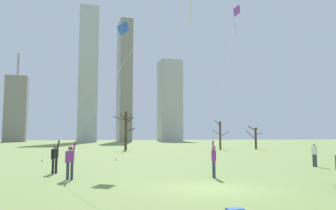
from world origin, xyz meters
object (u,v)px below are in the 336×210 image
object	(u,v)px
kite_flyer_foreground_left_blue	(72,125)
bare_tree_leftmost	(126,129)
kite_flyer_midfield_center_purple	(220,117)
bystander_watching_nearby	(314,154)
kite_flyer_midfield_left_yellow	(98,113)
bare_tree_rightmost	(220,135)
bare_tree_far_right_edge	(255,137)

from	to	relation	value
kite_flyer_foreground_left_blue	bare_tree_leftmost	world-z (taller)	kite_flyer_foreground_left_blue
kite_flyer_midfield_center_purple	bystander_watching_nearby	world-z (taller)	kite_flyer_midfield_center_purple
kite_flyer_midfield_left_yellow	kite_flyer_midfield_center_purple	bearing A→B (deg)	12.67
bystander_watching_nearby	bare_tree_rightmost	xyz separation A→B (m)	(7.16, 29.69, 1.47)
bare_tree_leftmost	kite_flyer_midfield_center_purple	bearing A→B (deg)	-90.33
bystander_watching_nearby	bare_tree_far_right_edge	distance (m)	32.68
bystander_watching_nearby	bare_tree_leftmost	world-z (taller)	bare_tree_leftmost
kite_flyer_foreground_left_blue	bare_tree_far_right_edge	world-z (taller)	kite_flyer_foreground_left_blue
bystander_watching_nearby	bare_tree_far_right_edge	xyz separation A→B (m)	(13.63, 29.68, 1.14)
kite_flyer_midfield_center_purple	bare_tree_far_right_edge	distance (m)	38.23
bystander_watching_nearby	kite_flyer_midfield_center_purple	bearing A→B (deg)	-167.34
bare_tree_rightmost	bare_tree_far_right_edge	xyz separation A→B (m)	(6.47, -0.01, -0.33)
kite_flyer_midfield_left_yellow	bare_tree_rightmost	bearing A→B (deg)	56.05
bystander_watching_nearby	bare_tree_rightmost	world-z (taller)	bare_tree_rightmost
bare_tree_rightmost	bystander_watching_nearby	bearing A→B (deg)	-103.56
bystander_watching_nearby	kite_flyer_midfield_left_yellow	bearing A→B (deg)	-167.34
bare_tree_far_right_edge	bare_tree_rightmost	bearing A→B (deg)	179.90
bare_tree_leftmost	bare_tree_rightmost	bearing A→B (deg)	-7.80
bystander_watching_nearby	kite_flyer_foreground_left_blue	bearing A→B (deg)	172.98
kite_flyer_midfield_center_purple	bare_tree_far_right_edge	bearing A→B (deg)	55.47
kite_flyer_midfield_left_yellow	bare_tree_rightmost	xyz separation A→B (m)	(22.28, 33.09, -0.84)
kite_flyer_foreground_left_blue	bare_tree_leftmost	size ratio (longest dim) A/B	1.92
kite_flyer_foreground_left_blue	bystander_watching_nearby	world-z (taller)	kite_flyer_foreground_left_blue
bare_tree_leftmost	bare_tree_far_right_edge	xyz separation A→B (m)	(21.47, -2.07, -1.25)
bare_tree_rightmost	bare_tree_leftmost	xyz separation A→B (m)	(-15.00, 2.06, 0.92)
kite_flyer_foreground_left_blue	bystander_watching_nearby	distance (m)	16.49
kite_flyer_midfield_center_purple	bare_tree_leftmost	bearing A→B (deg)	89.67
bystander_watching_nearby	bare_tree_leftmost	xyz separation A→B (m)	(-7.84, 31.75, 2.39)
kite_flyer_midfield_center_purple	bystander_watching_nearby	xyz separation A→B (m)	(8.03, 1.80, -2.29)
kite_flyer_midfield_left_yellow	kite_flyer_foreground_left_blue	distance (m)	5.54
kite_flyer_midfield_center_purple	kite_flyer_foreground_left_blue	distance (m)	9.08
kite_flyer_midfield_left_yellow	kite_flyer_foreground_left_blue	bearing A→B (deg)	101.98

